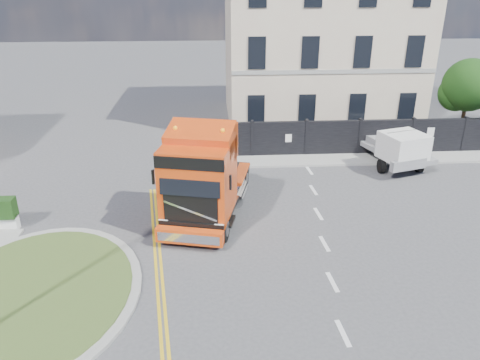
{
  "coord_description": "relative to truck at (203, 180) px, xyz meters",
  "views": [
    {
      "loc": [
        -1.19,
        -15.39,
        9.31
      ],
      "look_at": [
        -0.12,
        1.71,
        1.8
      ],
      "focal_mm": 35.0,
      "sensor_mm": 36.0,
      "label": 1
    }
  ],
  "objects": [
    {
      "name": "hoarding_fence",
      "position": [
        8.15,
        7.27,
        -0.81
      ],
      "size": [
        18.8,
        0.25,
        2.0
      ],
      "color": "black",
      "rests_on": "ground"
    },
    {
      "name": "flatbed_pickup",
      "position": [
        10.01,
        5.16,
        -0.69
      ],
      "size": [
        3.38,
        5.42,
        2.08
      ],
      "rotation": [
        0.0,
        0.0,
        0.3
      ],
      "color": "slate",
      "rests_on": "ground"
    },
    {
      "name": "pavement_far",
      "position": [
        7.6,
        6.37,
        -1.75
      ],
      "size": [
        20.0,
        1.6,
        0.12
      ],
      "primitive_type": "cube",
      "color": "gray",
      "rests_on": "ground"
    },
    {
      "name": "georgian_building",
      "position": [
        7.6,
        14.77,
        3.96
      ],
      "size": [
        12.3,
        10.3,
        12.8
      ],
      "color": "beige",
      "rests_on": "ground"
    },
    {
      "name": "truck",
      "position": [
        0.0,
        0.0,
        0.0
      ],
      "size": [
        3.98,
        7.14,
        4.05
      ],
      "rotation": [
        0.0,
        0.0,
        -0.23
      ],
      "color": "black",
      "rests_on": "ground"
    },
    {
      "name": "traffic_island",
      "position": [
        -5.4,
        -4.73,
        -1.73
      ],
      "size": [
        6.8,
        6.8,
        0.17
      ],
      "color": "gray",
      "rests_on": "ground"
    },
    {
      "name": "tree",
      "position": [
        15.97,
        10.37,
        1.23
      ],
      "size": [
        3.2,
        3.2,
        4.8
      ],
      "color": "#382619",
      "rests_on": "ground"
    },
    {
      "name": "ground",
      "position": [
        1.6,
        -1.73,
        -1.81
      ],
      "size": [
        120.0,
        120.0,
        0.0
      ],
      "primitive_type": "plane",
      "color": "#424244",
      "rests_on": "ground"
    }
  ]
}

